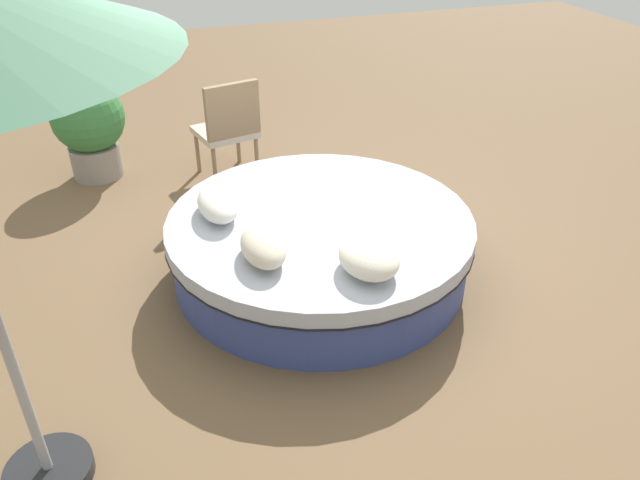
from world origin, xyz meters
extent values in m
plane|color=brown|center=(0.00, 0.00, 0.00)|extent=(16.00, 16.00, 0.00)
cylinder|color=#38478C|center=(0.00, 0.00, 0.18)|extent=(2.16, 2.16, 0.36)
cylinder|color=black|center=(0.00, 0.00, 0.36)|extent=(2.24, 2.24, 0.02)
cylinder|color=#B2B7C6|center=(0.00, 0.00, 0.42)|extent=(2.23, 2.23, 0.12)
ellipsoid|color=white|center=(-0.27, -0.69, 0.57)|extent=(0.53, 0.28, 0.18)
ellipsoid|color=beige|center=(0.39, -0.52, 0.57)|extent=(0.49, 0.28, 0.18)
ellipsoid|color=silver|center=(0.73, 0.08, 0.58)|extent=(0.47, 0.37, 0.19)
cylinder|color=#997A56|center=(-2.06, -0.59, 0.21)|extent=(0.04, 0.04, 0.42)
cylinder|color=#997A56|center=(-2.16, -0.16, 0.21)|extent=(0.04, 0.04, 0.42)
cylinder|color=#997A56|center=(-1.65, -0.50, 0.21)|extent=(0.04, 0.04, 0.42)
cylinder|color=#997A56|center=(-1.75, -0.07, 0.21)|extent=(0.04, 0.04, 0.42)
cube|color=beige|center=(-1.90, -0.33, 0.45)|extent=(0.61, 0.62, 0.06)
cube|color=#997A56|center=(-1.69, -0.28, 0.73)|extent=(0.18, 0.52, 0.50)
cylinder|color=#262628|center=(1.31, -1.89, 0.04)|extent=(0.44, 0.44, 0.08)
cylinder|color=gray|center=(-2.28, -1.55, 0.16)|extent=(0.47, 0.47, 0.32)
sphere|color=#387A3D|center=(-2.28, -1.55, 0.61)|extent=(0.68, 0.68, 0.68)
camera|label=1|loc=(3.73, -1.23, 2.74)|focal=35.21mm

